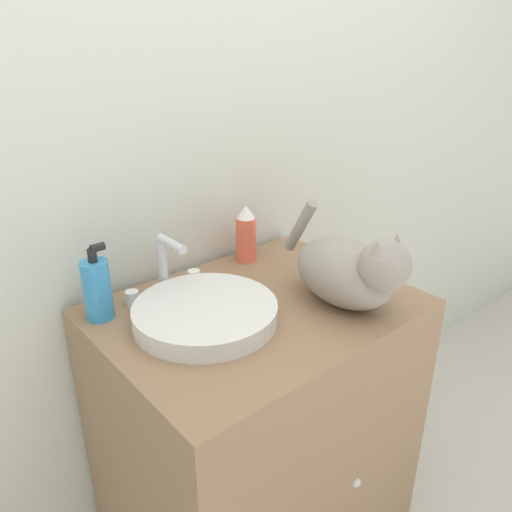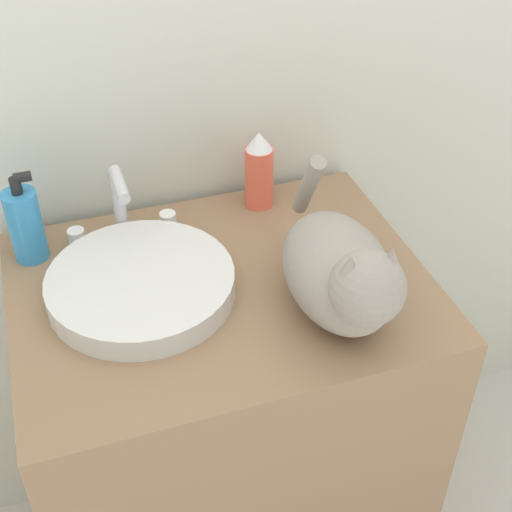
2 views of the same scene
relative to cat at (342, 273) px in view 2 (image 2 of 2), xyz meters
The scene contains 7 objects.
wall_back 0.57m from the cat, 109.79° to the left, with size 6.00×0.05×2.50m.
vanity_cabinet 0.57m from the cat, 140.58° to the left, with size 0.73×0.57×0.87m.
sink_basin 0.35m from the cat, 152.90° to the left, with size 0.32×0.32×0.04m.
faucet 0.44m from the cat, 133.35° to the left, with size 0.21×0.12×0.16m.
cat is the anchor object (origin of this frame).
soap_bottle 0.57m from the cat, 145.56° to the left, with size 0.06×0.06×0.18m.
spray_bottle 0.36m from the cat, 93.25° to the left, with size 0.06×0.06×0.16m.
Camera 2 is at (-0.24, -0.65, 1.69)m, focal length 50.00 mm.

